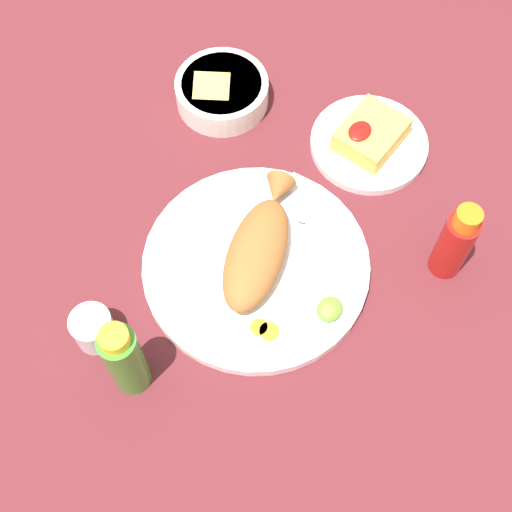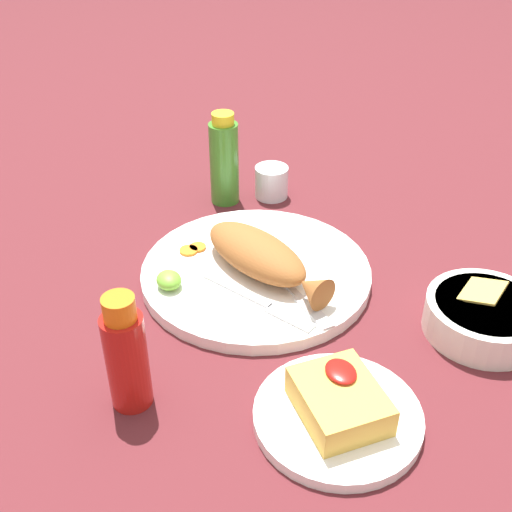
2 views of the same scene
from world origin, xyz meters
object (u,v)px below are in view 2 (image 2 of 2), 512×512
object	(u,v)px
side_plate_fries	(338,417)
guacamole_bowl	(484,315)
fried_fish	(261,256)
hot_sauce_bottle_red	(126,356)
hot_sauce_bottle_green	(224,161)
main_plate	(256,273)
fork_far	(265,304)
salt_cup	(271,184)
fork_near	(296,294)

from	to	relation	value
side_plate_fries	guacamole_bowl	world-z (taller)	guacamole_bowl
fried_fish	hot_sauce_bottle_red	distance (m)	0.27
fried_fish	guacamole_bowl	distance (m)	0.30
hot_sauce_bottle_green	hot_sauce_bottle_red	bearing A→B (deg)	148.65
main_plate	guacamole_bowl	size ratio (longest dim) A/B	2.18
main_plate	hot_sauce_bottle_green	xyz separation A→B (m)	(0.23, -0.03, 0.07)
guacamole_bowl	main_plate	bearing A→B (deg)	47.65
fried_fish	hot_sauce_bottle_green	distance (m)	0.25
fried_fish	fork_far	distance (m)	0.08
main_plate	hot_sauce_bottle_green	bearing A→B (deg)	-7.53
hot_sauce_bottle_red	salt_cup	world-z (taller)	hot_sauce_bottle_red
guacamole_bowl	salt_cup	bearing A→B (deg)	15.67
side_plate_fries	fried_fish	bearing A→B (deg)	-3.10
fork_near	fork_far	xyz separation A→B (m)	(-0.00, 0.05, 0.00)
hot_sauce_bottle_red	hot_sauce_bottle_green	bearing A→B (deg)	-31.35
fork_near	hot_sauce_bottle_red	xyz separation A→B (m)	(-0.09, 0.24, 0.05)
fork_near	fork_far	distance (m)	0.05
fork_far	hot_sauce_bottle_red	bearing A→B (deg)	-97.06
main_plate	side_plate_fries	xyz separation A→B (m)	(-0.28, 0.01, -0.00)
main_plate	hot_sauce_bottle_red	xyz separation A→B (m)	(-0.17, 0.21, 0.06)
side_plate_fries	guacamole_bowl	bearing A→B (deg)	-73.87
fork_far	hot_sauce_bottle_red	world-z (taller)	hot_sauce_bottle_red
fork_near	salt_cup	distance (m)	0.31
hot_sauce_bottle_red	side_plate_fries	size ratio (longest dim) A/B	0.79
salt_cup	side_plate_fries	bearing A→B (deg)	166.28
fried_fish	hot_sauce_bottle_red	size ratio (longest dim) A/B	1.56
hot_sauce_bottle_red	fork_far	bearing A→B (deg)	-66.10
hot_sauce_bottle_red	fried_fish	bearing A→B (deg)	-53.80
fork_near	side_plate_fries	bearing A→B (deg)	-18.53
fork_far	guacamole_bowl	distance (m)	0.28
fork_far	salt_cup	world-z (taller)	salt_cup
main_plate	guacamole_bowl	bearing A→B (deg)	-132.35
fork_far	hot_sauce_bottle_green	distance (m)	0.32
main_plate	fork_far	size ratio (longest dim) A/B	1.98
fork_near	salt_cup	world-z (taller)	salt_cup
fried_fish	main_plate	bearing A→B (deg)	0.00
fork_near	guacamole_bowl	xyz separation A→B (m)	(-0.13, -0.20, 0.01)
hot_sauce_bottle_green	side_plate_fries	bearing A→B (deg)	175.40
hot_sauce_bottle_green	guacamole_bowl	distance (m)	0.49
hot_sauce_bottle_green	fried_fish	bearing A→B (deg)	173.73
fried_fish	side_plate_fries	world-z (taller)	fried_fish
fork_near	hot_sauce_bottle_red	bearing A→B (deg)	-76.95
salt_cup	guacamole_bowl	distance (m)	0.44
salt_cup	side_plate_fries	size ratio (longest dim) A/B	0.31
main_plate	hot_sauce_bottle_red	distance (m)	0.28
fork_near	side_plate_fries	xyz separation A→B (m)	(-0.20, 0.04, -0.01)
fork_near	guacamole_bowl	size ratio (longest dim) A/B	1.23
fork_far	side_plate_fries	bearing A→B (deg)	-28.52
side_plate_fries	guacamole_bowl	size ratio (longest dim) A/B	1.23
side_plate_fries	hot_sauce_bottle_green	bearing A→B (deg)	-4.60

